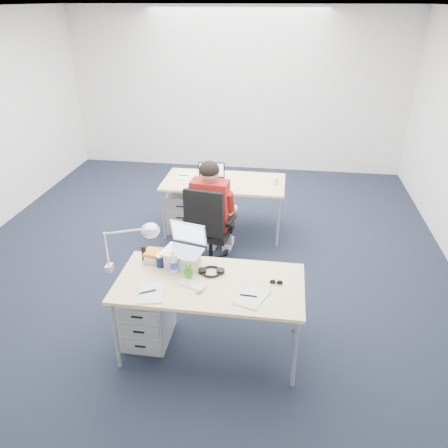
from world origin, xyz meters
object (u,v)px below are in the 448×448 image
at_px(far_cup, 276,181).
at_px(desk_far, 224,184).
at_px(office_chair, 210,246).
at_px(drawer_pedestal_near, 148,314).
at_px(silver_laptop, 182,247).
at_px(can_koozie, 160,261).
at_px(water_bottle, 173,262).
at_px(desk_lamp, 124,247).
at_px(desk_near, 210,286).
at_px(book_stack, 157,256).
at_px(cordless_phone, 144,254).
at_px(dark_laptop, 211,173).
at_px(headphones, 211,271).
at_px(bear_figurine, 188,271).
at_px(seated_person, 213,212).
at_px(drawer_pedestal_far, 184,210).
at_px(computer_mouse, 200,288).
at_px(sunglasses, 276,283).
at_px(wireless_keyboard, 192,285).

bearing_deg(far_cup, desk_far, 178.06).
bearing_deg(office_chair, drawer_pedestal_near, -97.78).
distance_m(silver_laptop, can_koozie, 0.23).
bearing_deg(water_bottle, desk_lamp, -173.20).
relative_size(desk_near, book_stack, 7.25).
xyz_separation_m(cordless_phone, dark_laptop, (0.27, 1.99, 0.05)).
distance_m(desk_near, headphones, 0.15).
height_order(water_bottle, bear_figurine, water_bottle).
xyz_separation_m(office_chair, seated_person, (0.02, 0.19, 0.35)).
relative_size(desk_near, can_koozie, 13.58).
height_order(seated_person, bear_figurine, seated_person).
relative_size(drawer_pedestal_far, water_bottle, 2.48).
xyz_separation_m(seated_person, cordless_phone, (-0.43, -1.25, 0.15)).
bearing_deg(drawer_pedestal_far, bear_figurine, -75.75).
xyz_separation_m(can_koozie, cordless_phone, (-0.17, 0.08, 0.02)).
bearing_deg(headphones, silver_laptop, 154.41).
distance_m(drawer_pedestal_near, book_stack, 0.55).
distance_m(drawer_pedestal_near, cordless_phone, 0.57).
xyz_separation_m(seated_person, water_bottle, (-0.11, -1.42, 0.18)).
relative_size(desk_far, computer_mouse, 14.75).
relative_size(book_stack, dark_laptop, 0.63).
bearing_deg(water_bottle, book_stack, 139.49).
bearing_deg(sunglasses, headphones, 173.28).
bearing_deg(sunglasses, silver_laptop, 170.04).
bearing_deg(desk_lamp, wireless_keyboard, 10.75).
distance_m(office_chair, computer_mouse, 1.52).
bearing_deg(headphones, drawer_pedestal_near, -178.85).
bearing_deg(far_cup, seated_person, -131.70).
height_order(headphones, far_cup, far_cup).
height_order(cordless_phone, dark_laptop, dark_laptop).
xyz_separation_m(bear_figurine, dark_laptop, (-0.19, 2.21, 0.05)).
distance_m(can_koozie, far_cup, 2.31).
xyz_separation_m(office_chair, cordless_phone, (-0.42, -1.07, 0.50)).
bearing_deg(drawer_pedestal_near, desk_far, 80.23).
distance_m(desk_far, can_koozie, 2.14).
bearing_deg(wireless_keyboard, water_bottle, 165.90).
height_order(dark_laptop, far_cup, dark_laptop).
distance_m(silver_laptop, bear_figurine, 0.25).
xyz_separation_m(drawer_pedestal_near, cordless_phone, (-0.05, 0.20, 0.53)).
distance_m(seated_person, drawer_pedestal_far, 1.03).
relative_size(seated_person, dark_laptop, 3.79).
bearing_deg(book_stack, silver_laptop, -6.63).
height_order(office_chair, dark_laptop, office_chair).
distance_m(bear_figurine, desk_lamp, 0.59).
height_order(book_stack, cordless_phone, cordless_phone).
height_order(silver_laptop, can_koozie, silver_laptop).
distance_m(office_chair, bear_figurine, 1.38).
bearing_deg(far_cup, silver_laptop, -110.35).
height_order(wireless_keyboard, bear_figurine, bear_figurine).
distance_m(water_bottle, desk_lamp, 0.45).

